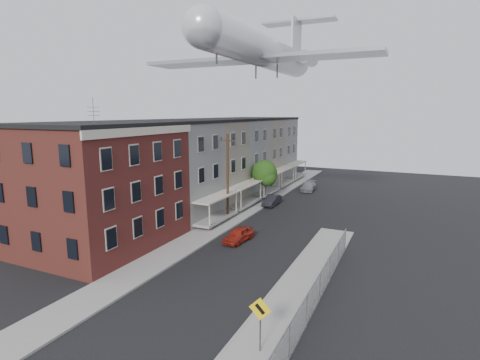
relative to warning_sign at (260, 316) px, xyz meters
The scene contains 19 objects.
ground 6.00m from the warning_sign, 169.62° to the left, with size 120.00×120.00×0.00m, color black.
sidewalk_left 27.44m from the warning_sign, 113.92° to the left, with size 3.00×62.00×0.12m, color gray.
sidewalk_right 7.26m from the warning_sign, 90.82° to the left, with size 3.00×26.00×0.12m, color gray.
curb_left 26.88m from the warning_sign, 111.09° to the left, with size 0.15×62.00×0.14m, color gray.
curb_right 7.42m from the warning_sign, 102.44° to the left, with size 0.15×26.00×0.14m, color gray.
corner_building 19.62m from the warning_sign, 155.48° to the left, with size 10.31×12.30×12.15m.
row_house_a 25.02m from the warning_sign, 135.06° to the left, with size 11.98×7.00×10.30m.
row_house_b 30.34m from the warning_sign, 125.60° to the left, with size 11.98×7.00×10.30m.
row_house_c 36.23m from the warning_sign, 119.12° to the left, with size 11.98×7.00×10.30m.
row_house_d 42.46m from the warning_sign, 114.51° to the left, with size 11.98×7.00×10.30m.
row_house_e 48.90m from the warning_sign, 111.09° to the left, with size 11.98×7.00×10.30m.
chainlink_fence 6.25m from the warning_sign, 76.92° to the left, with size 0.06×18.06×1.90m.
warning_sign is the anchor object (origin of this frame).
utility_pole 22.25m from the warning_sign, 120.48° to the left, with size 1.80×0.26×9.00m.
street_tree 30.96m from the warning_sign, 110.58° to the left, with size 3.22×3.20×5.20m.
car_near 15.48m from the warning_sign, 118.67° to the left, with size 1.45×3.60×1.23m, color #A02114.
car_mid 28.48m from the warning_sign, 108.86° to the left, with size 1.32×3.77×1.24m, color black.
car_far 38.06m from the warning_sign, 101.22° to the left, with size 1.75×4.31×1.25m, color gray.
airplane 32.09m from the warning_sign, 110.88° to the left, with size 25.83×29.49×8.61m.
Camera 1 is at (11.36, -15.69, 11.05)m, focal length 28.00 mm.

